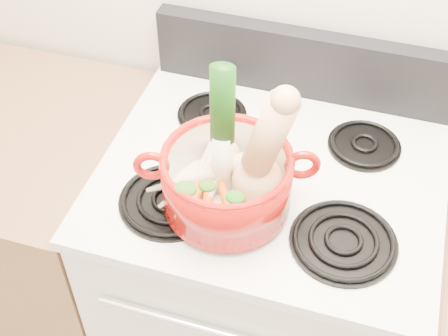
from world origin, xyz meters
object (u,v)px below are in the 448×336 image
(stove_body, at_px, (263,289))
(leek, at_px, (222,130))
(dutch_oven, at_px, (227,181))
(squash, at_px, (259,149))

(stove_body, height_order, leek, leek)
(stove_body, distance_m, dutch_oven, 0.59)
(stove_body, bearing_deg, squash, -93.01)
(squash, relative_size, leek, 0.84)
(dutch_oven, bearing_deg, stove_body, 46.25)
(squash, xyz_separation_m, leek, (-0.08, 0.00, 0.03))
(dutch_oven, distance_m, squash, 0.11)
(stove_body, xyz_separation_m, dutch_oven, (-0.07, -0.14, 0.57))
(stove_body, xyz_separation_m, squash, (-0.01, -0.12, 0.67))
(squash, distance_m, leek, 0.08)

